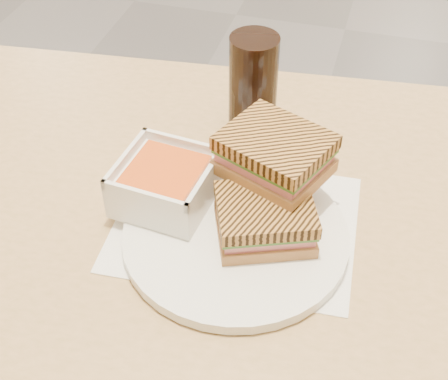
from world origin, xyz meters
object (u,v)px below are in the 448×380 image
(soup_bowl, at_px, (166,184))
(cola_glass, at_px, (253,85))
(main_table, at_px, (209,248))
(plate, at_px, (236,236))
(panini_lower, at_px, (265,219))

(soup_bowl, distance_m, cola_glass, 0.23)
(main_table, xyz_separation_m, plate, (0.06, -0.07, 0.12))
(plate, bearing_deg, panini_lower, 12.66)
(panini_lower, bearing_deg, soup_bowl, 169.73)
(main_table, distance_m, plate, 0.16)
(main_table, distance_m, panini_lower, 0.20)
(cola_glass, bearing_deg, panini_lower, -72.40)
(plate, relative_size, panini_lower, 1.98)
(main_table, distance_m, soup_bowl, 0.17)
(main_table, height_order, cola_glass, cola_glass)
(main_table, bearing_deg, panini_lower, -33.84)
(panini_lower, relative_size, cola_glass, 0.94)
(soup_bowl, relative_size, panini_lower, 0.89)
(plate, height_order, soup_bowl, soup_bowl)
(soup_bowl, xyz_separation_m, panini_lower, (0.15, -0.03, -0.00))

